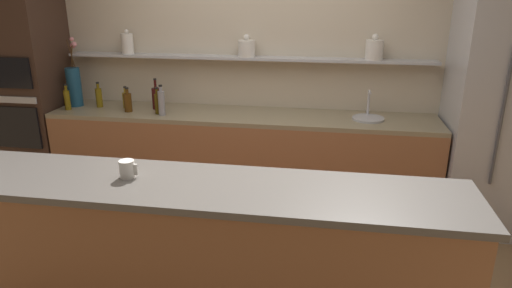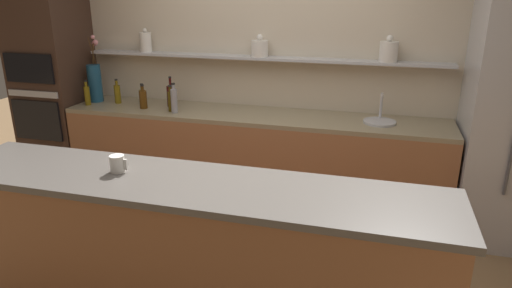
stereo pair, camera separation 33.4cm
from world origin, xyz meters
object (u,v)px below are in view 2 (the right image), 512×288
object	(u,v)px
bottle_spirit_5	(174,100)
oven_tower	(54,84)
flower_vase	(95,81)
coffee_mug	(117,164)
bottle_oil_1	(87,95)
bottle_oil_2	(117,94)
sink_fixture	(380,120)
bottle_oil_6	(171,100)
bottle_wine_4	(171,96)
bottle_spirit_3	(143,99)
bottle_oil_0	(142,97)

from	to	relation	value
bottle_spirit_5	oven_tower	bearing A→B (deg)	173.82
flower_vase	coffee_mug	world-z (taller)	flower_vase
bottle_oil_1	bottle_oil_2	distance (m)	0.29
sink_fixture	oven_tower	bearing A→B (deg)	-179.79
oven_tower	bottle_spirit_5	distance (m)	1.44
flower_vase	bottle_oil_2	bearing A→B (deg)	-3.02
oven_tower	bottle_oil_6	size ratio (longest dim) A/B	8.69
bottle_wine_4	bottle_spirit_3	bearing A→B (deg)	-146.93
oven_tower	bottle_spirit_3	size ratio (longest dim) A/B	9.33
bottle_oil_0	bottle_oil_6	xyz separation A→B (m)	(0.38, -0.15, 0.02)
bottle_oil_1	bottle_wine_4	size ratio (longest dim) A/B	0.84
bottle_spirit_3	bottle_oil_6	world-z (taller)	bottle_oil_6
bottle_spirit_3	bottle_oil_0	bearing A→B (deg)	121.49
bottle_spirit_5	bottle_spirit_3	bearing A→B (deg)	169.39
flower_vase	bottle_wine_4	size ratio (longest dim) A/B	2.27
bottle_spirit_5	coffee_mug	xyz separation A→B (m)	(0.41, -1.64, 0.03)
flower_vase	bottle_oil_2	world-z (taller)	flower_vase
oven_tower	bottle_oil_1	size ratio (longest dim) A/B	8.71
bottle_oil_6	coffee_mug	xyz separation A→B (m)	(0.47, -1.68, 0.05)
bottle_oil_1	bottle_spirit_5	world-z (taller)	bottle_spirit_5
bottle_oil_2	bottle_wine_4	world-z (taller)	bottle_wine_4
bottle_spirit_3	bottle_wine_4	size ratio (longest dim) A/B	0.79
flower_vase	bottle_oil_0	world-z (taller)	flower_vase
bottle_oil_0	bottle_oil_2	world-z (taller)	bottle_oil_2
sink_fixture	bottle_oil_2	size ratio (longest dim) A/B	1.14
bottle_wine_4	bottle_spirit_5	xyz separation A→B (m)	(0.14, -0.21, 0.01)
bottle_oil_1	coffee_mug	bearing A→B (deg)	-50.64
oven_tower	sink_fixture	size ratio (longest dim) A/B	7.73
bottle_oil_6	coffee_mug	bearing A→B (deg)	-74.41
bottle_oil_1	bottle_spirit_5	size ratio (longest dim) A/B	0.88
bottle_oil_2	bottle_spirit_3	bearing A→B (deg)	-18.70
flower_vase	coffee_mug	bearing A→B (deg)	-53.08
bottle_oil_1	bottle_spirit_5	distance (m)	0.97
bottle_oil_0	bottle_oil_2	size ratio (longest dim) A/B	0.86
oven_tower	sink_fixture	bearing A→B (deg)	0.21
bottle_oil_2	bottle_spirit_3	size ratio (longest dim) A/B	1.06
bottle_spirit_3	bottle_wine_4	distance (m)	0.27
flower_vase	bottle_oil_0	distance (m)	0.54
bottle_oil_0	bottle_oil_2	xyz separation A→B (m)	(-0.27, -0.01, 0.02)
flower_vase	oven_tower	bearing A→B (deg)	-174.34
bottle_oil_6	bottle_spirit_5	bearing A→B (deg)	-37.68
bottle_wine_4	oven_tower	bearing A→B (deg)	-177.40
bottle_oil_1	bottle_oil_6	distance (m)	0.91
bottle_wine_4	flower_vase	bearing A→B (deg)	-179.10
bottle_oil_2	coffee_mug	distance (m)	2.14
bottle_oil_6	coffee_mug	distance (m)	1.75
bottle_oil_2	coffee_mug	xyz separation A→B (m)	(1.13, -1.82, 0.05)
bottle_oil_1	bottle_oil_2	bearing A→B (deg)	30.18
oven_tower	bottle_oil_2	size ratio (longest dim) A/B	8.79
sink_fixture	bottle_wine_4	world-z (taller)	bottle_wine_4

